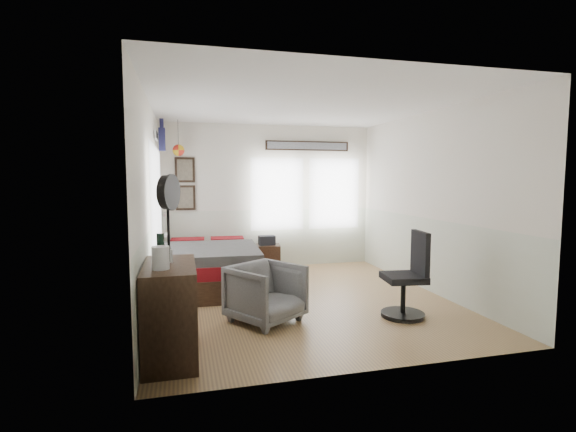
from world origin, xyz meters
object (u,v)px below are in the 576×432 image
task_chair (408,282)px  dresser (170,311)px  bed (208,267)px  nightstand (267,258)px  armchair (266,293)px

task_chair → dresser: bearing=-162.9°
bed → task_chair: (2.30, -2.02, 0.11)m
nightstand → task_chair: task_chair is taller
nightstand → dresser: bearing=-107.3°
dresser → armchair: size_ratio=1.32×
dresser → armchair: dresser is taller
armchair → nightstand: bearing=44.2°
armchair → nightstand: 2.75m
task_chair → nightstand: bearing=119.2°
dresser → armchair: 1.30m
dresser → nightstand: bearing=64.6°
armchair → task_chair: size_ratio=0.72×
nightstand → task_chair: bearing=-60.1°
dresser → task_chair: (2.81, 0.48, -0.02)m
dresser → nightstand: (1.63, 3.43, -0.21)m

